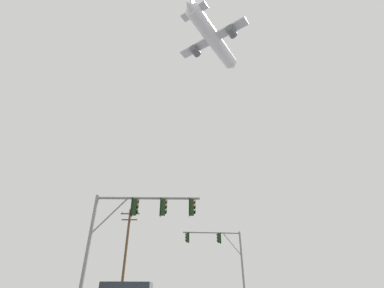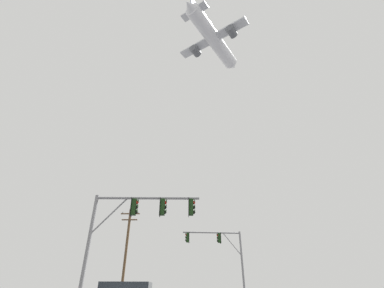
{
  "view_description": "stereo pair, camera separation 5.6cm",
  "coord_description": "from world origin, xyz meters",
  "px_view_note": "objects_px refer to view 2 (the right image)",
  "views": [
    {
      "loc": [
        -0.42,
        -6.6,
        1.41
      ],
      "look_at": [
        -0.75,
        19.05,
        15.7
      ],
      "focal_mm": 24.28,
      "sensor_mm": 36.0,
      "label": 1
    },
    {
      "loc": [
        -0.36,
        -6.6,
        1.41
      ],
      "look_at": [
        -0.75,
        19.05,
        15.7
      ],
      "focal_mm": 24.28,
      "sensor_mm": 36.0,
      "label": 2
    }
  ],
  "objects_px": {
    "signal_pole_near": "(135,220)",
    "utility_pole": "(126,250)",
    "signal_pole_far": "(221,248)",
    "airplane": "(214,39)"
  },
  "relations": [
    {
      "from": "signal_pole_far",
      "to": "signal_pole_near",
      "type": "bearing_deg",
      "value": -114.19
    },
    {
      "from": "signal_pole_near",
      "to": "airplane",
      "type": "bearing_deg",
      "value": 73.97
    },
    {
      "from": "signal_pole_near",
      "to": "utility_pole",
      "type": "xyz_separation_m",
      "value": [
        -4.32,
        15.77,
        0.32
      ]
    },
    {
      "from": "utility_pole",
      "to": "airplane",
      "type": "relative_size",
      "value": 0.46
    },
    {
      "from": "signal_pole_far",
      "to": "airplane",
      "type": "bearing_deg",
      "value": 82.01
    },
    {
      "from": "utility_pole",
      "to": "signal_pole_far",
      "type": "bearing_deg",
      "value": -14.31
    },
    {
      "from": "signal_pole_near",
      "to": "signal_pole_far",
      "type": "relative_size",
      "value": 0.94
    },
    {
      "from": "signal_pole_far",
      "to": "utility_pole",
      "type": "bearing_deg",
      "value": 165.69
    },
    {
      "from": "signal_pole_far",
      "to": "utility_pole",
      "type": "height_order",
      "value": "utility_pole"
    },
    {
      "from": "signal_pole_near",
      "to": "airplane",
      "type": "relative_size",
      "value": 0.3
    }
  ]
}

